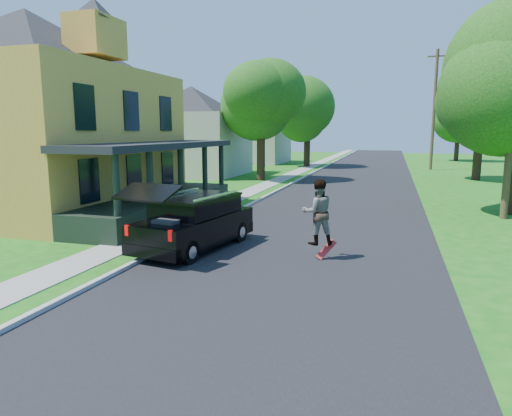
% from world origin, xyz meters
% --- Properties ---
extents(ground, '(140.00, 140.00, 0.00)m').
position_xyz_m(ground, '(0.00, 0.00, 0.00)').
color(ground, '#146013').
rests_on(ground, ground).
extents(street, '(8.00, 120.00, 0.02)m').
position_xyz_m(street, '(0.00, 20.00, 0.00)').
color(street, black).
rests_on(street, ground).
extents(curb, '(0.15, 120.00, 0.12)m').
position_xyz_m(curb, '(-4.05, 20.00, 0.00)').
color(curb, '#A5A6A0').
rests_on(curb, ground).
extents(sidewalk, '(1.30, 120.00, 0.03)m').
position_xyz_m(sidewalk, '(-5.60, 20.00, 0.00)').
color(sidewalk, gray).
rests_on(sidewalk, ground).
extents(front_walk, '(6.50, 1.20, 0.03)m').
position_xyz_m(front_walk, '(-9.50, 6.00, 0.00)').
color(front_walk, gray).
rests_on(front_walk, ground).
extents(main_house, '(15.56, 15.56, 10.10)m').
position_xyz_m(main_house, '(-12.80, 5.99, 4.92)').
color(main_house, gold).
rests_on(main_house, ground).
extents(neighbor_house_mid, '(12.78, 12.78, 8.30)m').
position_xyz_m(neighbor_house_mid, '(-13.50, 24.00, 4.19)').
color(neighbor_house_mid, '#B6B5A1').
rests_on(neighbor_house_mid, ground).
extents(neighbor_house_far, '(12.78, 12.78, 8.30)m').
position_xyz_m(neighbor_house_far, '(-13.50, 40.00, 4.19)').
color(neighbor_house_far, '#B6B5A1').
rests_on(neighbor_house_far, ground).
extents(black_suv, '(2.52, 4.93, 2.19)m').
position_xyz_m(black_suv, '(-3.20, 1.50, 0.84)').
color(black_suv, black).
rests_on(black_suv, ground).
extents(skateboarder, '(1.10, 1.00, 1.84)m').
position_xyz_m(skateboarder, '(0.57, 1.50, 1.34)').
color(skateboarder, black).
rests_on(skateboarder, ground).
extents(skateboard, '(0.54, 0.52, 0.53)m').
position_xyz_m(skateboard, '(0.82, 1.55, 0.25)').
color(skateboard, '#9D0F0D').
rests_on(skateboard, ground).
extents(tree_left_mid, '(7.81, 7.54, 9.58)m').
position_xyz_m(tree_left_mid, '(-6.88, 21.46, 6.36)').
color(tree_left_mid, black).
rests_on(tree_left_mid, ground).
extents(tree_left_far, '(6.98, 7.06, 9.25)m').
position_xyz_m(tree_left_far, '(-6.04, 35.66, 5.92)').
color(tree_left_far, black).
rests_on(tree_left_far, ground).
extents(tree_right_mid, '(7.71, 7.49, 10.25)m').
position_xyz_m(tree_right_mid, '(8.46, 26.24, 6.70)').
color(tree_right_mid, black).
rests_on(tree_right_mid, ground).
extents(tree_right_far, '(6.41, 6.22, 8.36)m').
position_xyz_m(tree_right_far, '(9.86, 49.74, 5.31)').
color(tree_right_far, black).
rests_on(tree_right_far, ground).
extents(utility_pole_far, '(1.71, 0.29, 10.98)m').
position_xyz_m(utility_pole_far, '(5.95, 35.09, 5.64)').
color(utility_pole_far, '#402A1D').
rests_on(utility_pole_far, ground).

